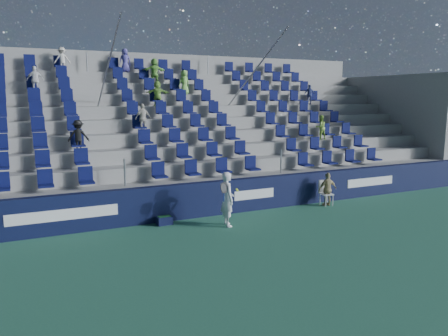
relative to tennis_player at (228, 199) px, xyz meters
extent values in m
plane|color=#307054|center=(0.17, -1.76, -0.88)|extent=(70.00, 70.00, 0.00)
cube|color=#0E1435|center=(0.17, 1.39, -0.28)|extent=(24.00, 0.30, 1.20)
cube|color=white|center=(-4.83, 1.23, -0.26)|extent=(3.20, 0.02, 0.34)
cube|color=white|center=(1.67, 1.23, -0.26)|extent=(1.60, 0.02, 0.34)
cube|color=white|center=(7.17, 1.23, -0.26)|extent=(2.40, 0.02, 0.34)
cube|color=gray|center=(0.17, 1.97, -0.28)|extent=(24.00, 0.85, 1.20)
cube|color=gray|center=(0.17, 2.82, -0.03)|extent=(24.00, 0.85, 1.70)
cube|color=gray|center=(0.17, 3.67, 0.22)|extent=(24.00, 0.85, 2.20)
cube|color=gray|center=(0.17, 4.52, 0.47)|extent=(24.00, 0.85, 2.70)
cube|color=gray|center=(0.17, 5.37, 0.72)|extent=(24.00, 0.85, 3.20)
cube|color=gray|center=(0.17, 6.22, 0.97)|extent=(24.00, 0.85, 3.70)
cube|color=gray|center=(0.17, 7.07, 1.22)|extent=(24.00, 0.85, 4.20)
cube|color=gray|center=(0.17, 7.92, 1.47)|extent=(24.00, 0.85, 4.70)
cube|color=gray|center=(0.17, 8.77, 1.72)|extent=(24.00, 0.85, 5.20)
cube|color=gray|center=(0.17, 9.44, 2.22)|extent=(24.00, 0.50, 6.20)
cube|color=gray|center=(12.02, 5.37, 1.72)|extent=(0.30, 7.65, 5.20)
cube|color=#0B1043|center=(0.17, 1.97, 0.67)|extent=(16.05, 0.50, 0.70)
cube|color=#0B1043|center=(0.17, 2.82, 1.17)|extent=(16.05, 0.50, 0.70)
cube|color=#0B1043|center=(0.17, 3.67, 1.67)|extent=(16.05, 0.50, 0.70)
cube|color=#0B1043|center=(0.17, 4.52, 2.17)|extent=(16.05, 0.50, 0.70)
cube|color=#0B1043|center=(0.17, 5.37, 2.67)|extent=(16.05, 0.50, 0.70)
cube|color=#0B1043|center=(0.17, 6.22, 3.17)|extent=(16.05, 0.50, 0.70)
cube|color=#0B1043|center=(0.17, 7.07, 3.67)|extent=(16.05, 0.50, 0.70)
cube|color=#0B1043|center=(0.17, 7.92, 4.17)|extent=(16.05, 0.50, 0.70)
cube|color=#0B1043|center=(0.17, 8.77, 4.67)|extent=(16.05, 0.50, 0.70)
cylinder|color=gray|center=(-2.83, 5.37, 3.47)|extent=(0.06, 7.68, 4.55)
cylinder|color=gray|center=(3.17, 5.37, 3.47)|extent=(0.06, 7.68, 4.55)
imported|color=beige|center=(-3.91, 8.72, 4.84)|extent=(0.70, 0.43, 1.05)
imported|color=black|center=(-4.01, 3.62, 1.87)|extent=(0.79, 0.57, 1.10)
imported|color=#93D053|center=(-0.37, 6.17, 3.35)|extent=(1.03, 0.59, 1.06)
imported|color=beige|center=(-1.49, 4.47, 2.39)|extent=(0.72, 0.45, 1.14)
imported|color=#414D90|center=(7.57, 6.17, 3.32)|extent=(0.63, 0.41, 0.99)
imported|color=#72B749|center=(1.17, 7.02, 3.87)|extent=(0.61, 0.47, 1.10)
imported|color=#4A4497|center=(-1.13, 8.72, 4.88)|extent=(0.57, 0.40, 1.12)
imported|color=#7BC74F|center=(0.02, 7.87, 4.39)|extent=(1.07, 0.34, 1.15)
imported|color=#9DCF53|center=(6.36, 3.62, 1.86)|extent=(0.54, 0.43, 1.08)
imported|color=white|center=(-5.13, 7.02, 3.87)|extent=(0.67, 0.32, 1.10)
imported|color=white|center=(0.00, 0.00, 0.00)|extent=(0.52, 0.70, 1.75)
cylinder|color=navy|center=(-0.25, -0.25, 0.13)|extent=(0.03, 0.03, 0.28)
torus|color=black|center=(-0.25, -0.25, 0.43)|extent=(0.30, 0.17, 0.28)
plane|color=#262626|center=(-0.25, -0.25, 0.43)|extent=(0.30, 0.16, 0.29)
sphere|color=#C1E034|center=(0.25, -0.20, 0.29)|extent=(0.07, 0.07, 0.07)
sphere|color=#C1E034|center=(0.25, -0.14, 0.32)|extent=(0.07, 0.07, 0.07)
cube|color=white|center=(4.57, 0.79, -0.44)|extent=(0.48, 0.48, 0.04)
cube|color=white|center=(4.57, 0.99, -0.18)|extent=(0.42, 0.10, 0.52)
cylinder|color=white|center=(4.40, 0.62, -0.67)|extent=(0.03, 0.03, 0.42)
cylinder|color=white|center=(4.74, 0.62, -0.67)|extent=(0.03, 0.03, 0.42)
cylinder|color=white|center=(4.40, 0.96, -0.67)|extent=(0.03, 0.03, 0.42)
cylinder|color=white|center=(4.74, 0.96, -0.67)|extent=(0.03, 0.03, 0.42)
imported|color=tan|center=(4.57, 0.74, -0.24)|extent=(0.78, 0.39, 1.27)
cube|color=#0E1235|center=(-1.80, 0.99, -0.75)|extent=(0.50, 0.34, 0.27)
cube|color=#1E662D|center=(-1.80, 0.99, -0.68)|extent=(0.41, 0.25, 0.16)
camera|label=1|loc=(-5.88, -12.20, 3.22)|focal=35.00mm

